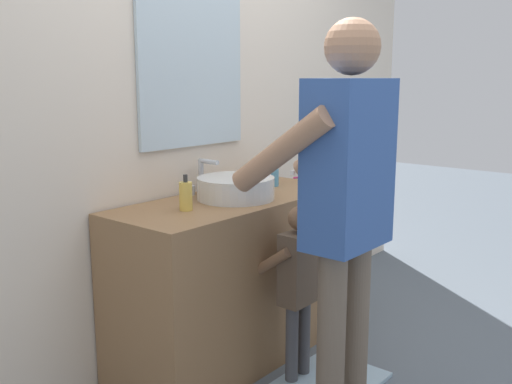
{
  "coord_description": "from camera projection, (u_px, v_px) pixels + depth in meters",
  "views": [
    {
      "loc": [
        -2.12,
        -1.61,
        1.44
      ],
      "look_at": [
        0.0,
        0.15,
        0.89
      ],
      "focal_mm": 41.0,
      "sensor_mm": 36.0,
      "label": 1
    }
  ],
  "objects": [
    {
      "name": "vanity_cabinet",
      "position": [
        234.0,
        278.0,
        2.99
      ],
      "size": [
        1.31,
        0.54,
        0.84
      ],
      "primitive_type": "cube",
      "color": "olive",
      "rests_on": "ground"
    },
    {
      "name": "child_toddler",
      "position": [
        297.0,
        278.0,
        2.72
      ],
      "size": [
        0.26,
        0.26,
        0.86
      ],
      "color": "#47474C",
      "rests_on": "ground"
    },
    {
      "name": "ground_plane",
      "position": [
        279.0,
        372.0,
        2.89
      ],
      "size": [
        14.0,
        14.0,
        0.0
      ],
      "primitive_type": "plane",
      "color": "slate"
    },
    {
      "name": "soap_bottle",
      "position": [
        186.0,
        196.0,
        2.64
      ],
      "size": [
        0.06,
        0.06,
        0.16
      ],
      "color": "gold",
      "rests_on": "vanity_cabinet"
    },
    {
      "name": "back_wall",
      "position": [
        186.0,
        93.0,
        3.01
      ],
      "size": [
        4.4,
        0.1,
        2.7
      ],
      "color": "beige",
      "rests_on": "ground"
    },
    {
      "name": "toothbrush_cup",
      "position": [
        273.0,
        176.0,
        3.24
      ],
      "size": [
        0.07,
        0.07,
        0.21
      ],
      "color": "#4C8EB2",
      "rests_on": "vanity_cabinet"
    },
    {
      "name": "adult_parent",
      "position": [
        344.0,
        190.0,
        2.33
      ],
      "size": [
        0.51,
        0.54,
        1.66
      ],
      "color": "#6B5B4C",
      "rests_on": "ground"
    },
    {
      "name": "faucet",
      "position": [
        203.0,
        178.0,
        3.03
      ],
      "size": [
        0.18,
        0.14,
        0.18
      ],
      "color": "#B7BABF",
      "rests_on": "vanity_cabinet"
    },
    {
      "name": "sink_basin",
      "position": [
        236.0,
        188.0,
        2.89
      ],
      "size": [
        0.38,
        0.38,
        0.11
      ],
      "color": "silver",
      "rests_on": "vanity_cabinet"
    }
  ]
}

